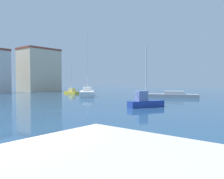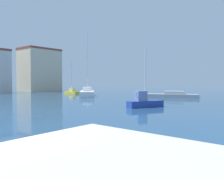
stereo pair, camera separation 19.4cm
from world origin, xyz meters
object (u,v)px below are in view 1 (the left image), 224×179
object	(u,v)px
sailboat_white_near_pier	(87,93)
sailboat_blue_outer_mooring	(145,101)
sailboat_yellow_distant_east	(71,91)
motorboat_grey_far_right	(172,95)

from	to	relation	value
sailboat_white_near_pier	sailboat_blue_outer_mooring	bearing A→B (deg)	-117.51
sailboat_white_near_pier	sailboat_yellow_distant_east	distance (m)	8.69
sailboat_blue_outer_mooring	sailboat_yellow_distant_east	world-z (taller)	sailboat_yellow_distant_east
sailboat_white_near_pier	sailboat_yellow_distant_east	xyz separation A→B (m)	(3.11, 8.11, -0.09)
sailboat_white_near_pier	motorboat_grey_far_right	bearing A→B (deg)	-66.73
sailboat_white_near_pier	sailboat_yellow_distant_east	size ratio (longest dim) A/B	1.72
motorboat_grey_far_right	sailboat_yellow_distant_east	world-z (taller)	sailboat_yellow_distant_east
motorboat_grey_far_right	sailboat_yellow_distant_east	distance (m)	22.76
sailboat_blue_outer_mooring	sailboat_yellow_distant_east	bearing A→B (deg)	64.42
sailboat_blue_outer_mooring	motorboat_grey_far_right	distance (m)	16.35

